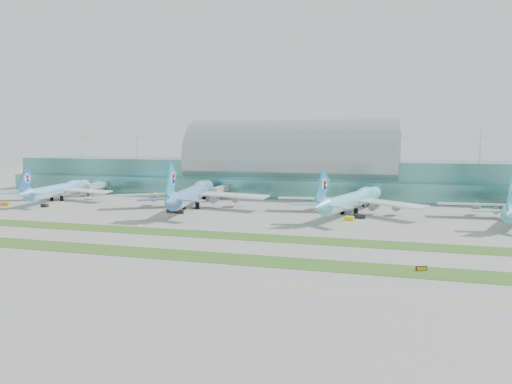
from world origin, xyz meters
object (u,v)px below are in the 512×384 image
(terminal, at_px, (292,170))
(airliner_a, at_px, (60,189))
(taxiway_sign_east, at_px, (421,269))
(airliner_c, at_px, (353,199))
(airliner_b, at_px, (193,193))

(terminal, distance_m, airliner_a, 126.85)
(terminal, distance_m, taxiway_sign_east, 169.40)
(terminal, bearing_deg, taxiway_sign_east, -66.91)
(airliner_a, xyz_separation_m, airliner_c, (152.14, -4.49, 0.52))
(airliner_a, relative_size, taxiway_sign_east, 25.12)
(airliner_b, distance_m, taxiway_sign_east, 132.47)
(taxiway_sign_east, bearing_deg, airliner_a, 131.97)
(airliner_c, relative_size, taxiway_sign_east, 27.03)
(terminal, xyz_separation_m, airliner_a, (-111.13, -60.59, -8.32))
(airliner_a, bearing_deg, airliner_c, -10.76)
(taxiway_sign_east, bearing_deg, airliner_b, 118.51)
(airliner_a, bearing_deg, airliner_b, -14.13)
(airliner_a, relative_size, airliner_c, 0.93)
(airliner_c, height_order, taxiway_sign_east, airliner_c)
(airliner_a, bearing_deg, taxiway_sign_east, -37.18)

